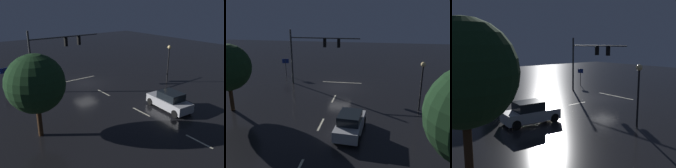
{
  "view_description": "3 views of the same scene",
  "coord_description": "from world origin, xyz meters",
  "views": [
    {
      "loc": [
        13.8,
        24.12,
        9.49
      ],
      "look_at": [
        0.36,
        6.03,
        1.66
      ],
      "focal_mm": 38.15,
      "sensor_mm": 36.0,
      "label": 1
    },
    {
      "loc": [
        -4.31,
        27.67,
        9.17
      ],
      "look_at": [
        -0.54,
        4.47,
        1.8
      ],
      "focal_mm": 39.2,
      "sensor_mm": 36.0,
      "label": 2
    },
    {
      "loc": [
        -19.1,
        21.05,
        6.1
      ],
      "look_at": [
        0.62,
        5.19,
        2.05
      ],
      "focal_mm": 41.62,
      "sensor_mm": 36.0,
      "label": 3
    }
  ],
  "objects": [
    {
      "name": "street_lamp_left_kerb",
      "position": [
        -8.37,
        5.68,
        3.26
      ],
      "size": [
        0.44,
        0.44,
        4.6
      ],
      "color": "black",
      "rests_on": "ground_plane"
    },
    {
      "name": "tree_right_near",
      "position": [
        8.78,
        8.44,
        4.09
      ],
      "size": [
        4.19,
        4.19,
        6.2
      ],
      "color": "#382314",
      "rests_on": "ground_plane"
    },
    {
      "name": "lane_dash_far",
      "position": [
        0.0,
        4.0,
        0.0
      ],
      "size": [
        0.16,
        2.2,
        0.01
      ],
      "primitive_type": "cube",
      "rotation": [
        0.0,
        0.0,
        1.57
      ],
      "color": "beige",
      "rests_on": "ground_plane"
    },
    {
      "name": "traffic_signal_assembly",
      "position": [
        3.36,
        -0.73,
        4.52
      ],
      "size": [
        8.48,
        0.47,
        6.69
      ],
      "color": "#383A3D",
      "rests_on": "ground_plane"
    },
    {
      "name": "route_sign",
      "position": [
        8.22,
        -3.97,
        1.76
      ],
      "size": [
        0.89,
        0.25,
        2.43
      ],
      "color": "#383A3D",
      "rests_on": "ground_plane"
    },
    {
      "name": "car_approaching",
      "position": [
        -2.54,
        11.02,
        0.8
      ],
      "size": [
        2.19,
        4.47,
        1.7
      ],
      "color": "#B7B7BC",
      "rests_on": "ground_plane"
    },
    {
      "name": "lane_dash_mid",
      "position": [
        0.0,
        10.0,
        0.0
      ],
      "size": [
        0.16,
        2.2,
        0.01
      ],
      "primitive_type": "cube",
      "rotation": [
        0.0,
        0.0,
        1.57
      ],
      "color": "beige",
      "rests_on": "ground_plane"
    },
    {
      "name": "ground_plane",
      "position": [
        0.0,
        0.0,
        0.0
      ],
      "size": [
        80.0,
        80.0,
        0.0
      ],
      "primitive_type": "plane",
      "color": "black"
    },
    {
      "name": "stop_bar",
      "position": [
        0.0,
        -1.92,
        0.0
      ],
      "size": [
        5.0,
        0.16,
        0.01
      ],
      "primitive_type": "cube",
      "color": "beige",
      "rests_on": "ground_plane"
    }
  ]
}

